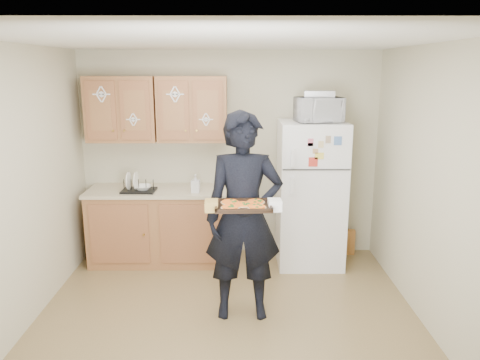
# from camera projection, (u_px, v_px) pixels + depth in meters

# --- Properties ---
(floor) EXTENTS (3.60, 3.60, 0.00)m
(floor) POSITION_uv_depth(u_px,v_px,m) (227.00, 324.00, 4.28)
(floor) COLOR brown
(floor) RESTS_ON ground
(ceiling) EXTENTS (3.60, 3.60, 0.00)m
(ceiling) POSITION_uv_depth(u_px,v_px,m) (225.00, 41.00, 3.70)
(ceiling) COLOR white
(ceiling) RESTS_ON wall_back
(wall_back) EXTENTS (3.60, 0.04, 2.50)m
(wall_back) POSITION_uv_depth(u_px,v_px,m) (230.00, 155.00, 5.74)
(wall_back) COLOR beige
(wall_back) RESTS_ON floor
(wall_front) EXTENTS (3.60, 0.04, 2.50)m
(wall_front) POSITION_uv_depth(u_px,v_px,m) (218.00, 290.00, 2.24)
(wall_front) COLOR beige
(wall_front) RESTS_ON floor
(wall_left) EXTENTS (0.04, 3.60, 2.50)m
(wall_left) POSITION_uv_depth(u_px,v_px,m) (15.00, 193.00, 3.98)
(wall_left) COLOR beige
(wall_left) RESTS_ON floor
(wall_right) EXTENTS (0.04, 3.60, 2.50)m
(wall_right) POSITION_uv_depth(u_px,v_px,m) (436.00, 193.00, 4.00)
(wall_right) COLOR beige
(wall_right) RESTS_ON floor
(refrigerator) EXTENTS (0.75, 0.70, 1.70)m
(refrigerator) POSITION_uv_depth(u_px,v_px,m) (310.00, 194.00, 5.48)
(refrigerator) COLOR white
(refrigerator) RESTS_ON floor
(base_cabinet) EXTENTS (1.60, 0.60, 0.86)m
(base_cabinet) POSITION_uv_depth(u_px,v_px,m) (159.00, 227.00, 5.62)
(base_cabinet) COLOR #945833
(base_cabinet) RESTS_ON floor
(countertop) EXTENTS (1.64, 0.64, 0.04)m
(countertop) POSITION_uv_depth(u_px,v_px,m) (158.00, 191.00, 5.51)
(countertop) COLOR beige
(countertop) RESTS_ON base_cabinet
(upper_cab_left) EXTENTS (0.80, 0.33, 0.75)m
(upper_cab_left) POSITION_uv_depth(u_px,v_px,m) (122.00, 109.00, 5.42)
(upper_cab_left) COLOR #945833
(upper_cab_left) RESTS_ON wall_back
(upper_cab_right) EXTENTS (0.80, 0.33, 0.75)m
(upper_cab_right) POSITION_uv_depth(u_px,v_px,m) (192.00, 109.00, 5.43)
(upper_cab_right) COLOR #945833
(upper_cab_right) RESTS_ON wall_back
(cereal_box) EXTENTS (0.20, 0.07, 0.32)m
(cereal_box) POSITION_uv_depth(u_px,v_px,m) (346.00, 242.00, 5.88)
(cereal_box) COLOR gold
(cereal_box) RESTS_ON floor
(person) EXTENTS (0.72, 0.48, 1.93)m
(person) POSITION_uv_depth(u_px,v_px,m) (244.00, 217.00, 4.26)
(person) COLOR black
(person) RESTS_ON floor
(baking_tray) EXTENTS (0.48, 0.36, 0.04)m
(baking_tray) POSITION_uv_depth(u_px,v_px,m) (243.00, 206.00, 3.92)
(baking_tray) COLOR black
(baking_tray) RESTS_ON person
(pizza_front_left) EXTENTS (0.16, 0.16, 0.02)m
(pizza_front_left) POSITION_uv_depth(u_px,v_px,m) (230.00, 207.00, 3.83)
(pizza_front_left) COLOR orange
(pizza_front_left) RESTS_ON baking_tray
(pizza_front_right) EXTENTS (0.16, 0.16, 0.02)m
(pizza_front_right) POSITION_uv_depth(u_px,v_px,m) (257.00, 207.00, 3.84)
(pizza_front_right) COLOR orange
(pizza_front_right) RESTS_ON baking_tray
(pizza_back_left) EXTENTS (0.16, 0.16, 0.02)m
(pizza_back_left) POSITION_uv_depth(u_px,v_px,m) (230.00, 202.00, 3.99)
(pizza_back_left) COLOR orange
(pizza_back_left) RESTS_ON baking_tray
(pizza_back_right) EXTENTS (0.16, 0.16, 0.02)m
(pizza_back_right) POSITION_uv_depth(u_px,v_px,m) (256.00, 202.00, 4.00)
(pizza_back_right) COLOR orange
(pizza_back_right) RESTS_ON baking_tray
(pizza_center) EXTENTS (0.16, 0.16, 0.02)m
(pizza_center) POSITION_uv_depth(u_px,v_px,m) (243.00, 204.00, 3.91)
(pizza_center) COLOR orange
(pizza_center) RESTS_ON baking_tray
(microwave) EXTENTS (0.55, 0.42, 0.28)m
(microwave) POSITION_uv_depth(u_px,v_px,m) (319.00, 110.00, 5.20)
(microwave) COLOR white
(microwave) RESTS_ON refrigerator
(foil_pan) EXTENTS (0.36, 0.27, 0.07)m
(foil_pan) POSITION_uv_depth(u_px,v_px,m) (319.00, 94.00, 5.19)
(foil_pan) COLOR silver
(foil_pan) RESTS_ON microwave
(dish_rack) EXTENTS (0.39, 0.30, 0.15)m
(dish_rack) POSITION_uv_depth(u_px,v_px,m) (139.00, 185.00, 5.39)
(dish_rack) COLOR black
(dish_rack) RESTS_ON countertop
(bowl) EXTENTS (0.24, 0.24, 0.05)m
(bowl) POSITION_uv_depth(u_px,v_px,m) (143.00, 188.00, 5.40)
(bowl) COLOR white
(bowl) RESTS_ON dish_rack
(soap_bottle) EXTENTS (0.10, 0.10, 0.21)m
(soap_bottle) POSITION_uv_depth(u_px,v_px,m) (196.00, 184.00, 5.35)
(soap_bottle) COLOR white
(soap_bottle) RESTS_ON countertop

